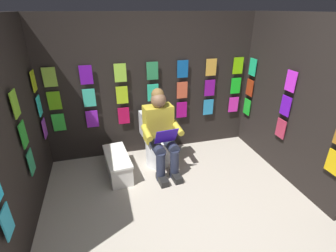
% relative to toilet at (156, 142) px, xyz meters
% --- Properties ---
extents(display_wall_back, '(3.29, 0.14, 2.12)m').
position_rel_toilet_xyz_m(display_wall_back, '(-0.04, -0.42, 0.73)').
color(display_wall_back, black).
rests_on(display_wall_back, ground).
extents(display_wall_left, '(0.14, 2.10, 2.12)m').
position_rel_toilet_xyz_m(display_wall_left, '(-1.68, 0.68, 0.73)').
color(display_wall_left, black).
rests_on(display_wall_left, ground).
extents(display_wall_right, '(0.14, 2.10, 2.12)m').
position_rel_toilet_xyz_m(display_wall_right, '(1.61, 0.68, 0.73)').
color(display_wall_right, black).
rests_on(display_wall_right, ground).
extents(toilet, '(0.43, 0.57, 0.77)m').
position_rel_toilet_xyz_m(toilet, '(0.00, 0.00, 0.00)').
color(toilet, white).
rests_on(toilet, ground).
extents(person_reading, '(0.55, 0.71, 1.19)m').
position_rel_toilet_xyz_m(person_reading, '(-0.02, 0.23, 0.27)').
color(person_reading, gold).
rests_on(person_reading, ground).
extents(comic_longbox_near, '(0.37, 0.74, 0.31)m').
position_rel_toilet_xyz_m(comic_longbox_near, '(0.61, 0.20, -0.17)').
color(comic_longbox_near, white).
rests_on(comic_longbox_near, ground).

